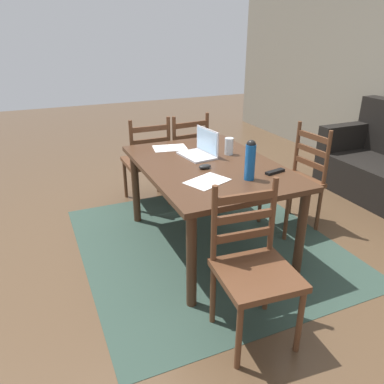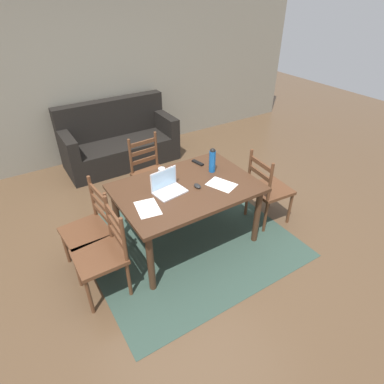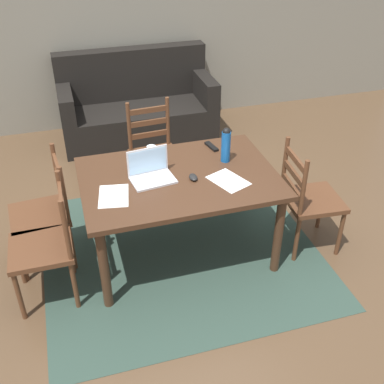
{
  "view_description": "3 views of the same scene",
  "coord_description": "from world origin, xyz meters",
  "px_view_note": "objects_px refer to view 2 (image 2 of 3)",
  "views": [
    {
      "loc": [
        2.57,
        -1.26,
        1.75
      ],
      "look_at": [
        -0.13,
        -0.09,
        0.46
      ],
      "focal_mm": 35.29,
      "sensor_mm": 36.0,
      "label": 1
    },
    {
      "loc": [
        -1.5,
        -2.48,
        2.6
      ],
      "look_at": [
        0.14,
        0.11,
        0.56
      ],
      "focal_mm": 30.09,
      "sensor_mm": 36.0,
      "label": 2
    },
    {
      "loc": [
        -0.78,
        -2.99,
        2.64
      ],
      "look_at": [
        0.11,
        0.03,
        0.56
      ],
      "focal_mm": 44.21,
      "sensor_mm": 36.0,
      "label": 3
    }
  ],
  "objects_px": {
    "water_bottle": "(212,160)",
    "chair_far_head": "(151,174)",
    "tv_remote": "(198,163)",
    "laptop": "(167,186)",
    "chair_left_far": "(89,230)",
    "drinking_glass": "(162,174)",
    "couch": "(119,142)",
    "chair_left_near": "(103,254)",
    "dining_table": "(186,193)",
    "chair_right_near": "(268,189)",
    "computer_mouse": "(197,186)"
  },
  "relations": [
    {
      "from": "chair_right_near",
      "to": "drinking_glass",
      "type": "distance_m",
      "value": 1.33
    },
    {
      "from": "water_bottle",
      "to": "tv_remote",
      "type": "height_order",
      "value": "water_bottle"
    },
    {
      "from": "dining_table",
      "to": "water_bottle",
      "type": "distance_m",
      "value": 0.5
    },
    {
      "from": "dining_table",
      "to": "computer_mouse",
      "type": "height_order",
      "value": "computer_mouse"
    },
    {
      "from": "drinking_glass",
      "to": "tv_remote",
      "type": "xyz_separation_m",
      "value": [
        0.54,
        0.1,
        -0.06
      ]
    },
    {
      "from": "drinking_glass",
      "to": "tv_remote",
      "type": "distance_m",
      "value": 0.55
    },
    {
      "from": "water_bottle",
      "to": "computer_mouse",
      "type": "relative_size",
      "value": 2.91
    },
    {
      "from": "drinking_glass",
      "to": "computer_mouse",
      "type": "distance_m",
      "value": 0.42
    },
    {
      "from": "laptop",
      "to": "tv_remote",
      "type": "relative_size",
      "value": 2.04
    },
    {
      "from": "chair_right_near",
      "to": "chair_left_far",
      "type": "bearing_deg",
      "value": 168.7
    },
    {
      "from": "couch",
      "to": "computer_mouse",
      "type": "height_order",
      "value": "couch"
    },
    {
      "from": "chair_left_near",
      "to": "computer_mouse",
      "type": "xyz_separation_m",
      "value": [
        1.13,
        0.13,
        0.3
      ]
    },
    {
      "from": "chair_left_near",
      "to": "laptop",
      "type": "relative_size",
      "value": 2.73
    },
    {
      "from": "chair_left_far",
      "to": "computer_mouse",
      "type": "xyz_separation_m",
      "value": [
        1.13,
        -0.29,
        0.3
      ]
    },
    {
      "from": "chair_right_near",
      "to": "tv_remote",
      "type": "bearing_deg",
      "value": 138.79
    },
    {
      "from": "chair_right_near",
      "to": "tv_remote",
      "type": "distance_m",
      "value": 0.92
    },
    {
      "from": "water_bottle",
      "to": "laptop",
      "type": "bearing_deg",
      "value": -172.18
    },
    {
      "from": "couch",
      "to": "tv_remote",
      "type": "bearing_deg",
      "value": -81.26
    },
    {
      "from": "laptop",
      "to": "water_bottle",
      "type": "bearing_deg",
      "value": 7.82
    },
    {
      "from": "dining_table",
      "to": "drinking_glass",
      "type": "relative_size",
      "value": 10.44
    },
    {
      "from": "chair_left_far",
      "to": "drinking_glass",
      "type": "height_order",
      "value": "chair_left_far"
    },
    {
      "from": "dining_table",
      "to": "chair_right_near",
      "type": "height_order",
      "value": "chair_right_near"
    },
    {
      "from": "chair_left_far",
      "to": "water_bottle",
      "type": "relative_size",
      "value": 3.26
    },
    {
      "from": "chair_left_near",
      "to": "laptop",
      "type": "height_order",
      "value": "laptop"
    },
    {
      "from": "dining_table",
      "to": "drinking_glass",
      "type": "bearing_deg",
      "value": 119.63
    },
    {
      "from": "chair_left_near",
      "to": "water_bottle",
      "type": "height_order",
      "value": "water_bottle"
    },
    {
      "from": "computer_mouse",
      "to": "tv_remote",
      "type": "height_order",
      "value": "computer_mouse"
    },
    {
      "from": "chair_far_head",
      "to": "computer_mouse",
      "type": "relative_size",
      "value": 9.5
    },
    {
      "from": "chair_left_near",
      "to": "couch",
      "type": "xyz_separation_m",
      "value": [
        1.13,
        2.5,
        -0.11
      ]
    },
    {
      "from": "laptop",
      "to": "dining_table",
      "type": "bearing_deg",
      "value": -9.0
    },
    {
      "from": "chair_right_near",
      "to": "couch",
      "type": "xyz_separation_m",
      "value": [
        -0.95,
        2.5,
        -0.11
      ]
    },
    {
      "from": "chair_far_head",
      "to": "tv_remote",
      "type": "distance_m",
      "value": 0.71
    },
    {
      "from": "laptop",
      "to": "water_bottle",
      "type": "distance_m",
      "value": 0.64
    },
    {
      "from": "chair_left_far",
      "to": "computer_mouse",
      "type": "distance_m",
      "value": 1.21
    },
    {
      "from": "dining_table",
      "to": "laptop",
      "type": "relative_size",
      "value": 4.32
    },
    {
      "from": "water_bottle",
      "to": "chair_right_near",
      "type": "bearing_deg",
      "value": -27.66
    },
    {
      "from": "chair_far_head",
      "to": "computer_mouse",
      "type": "distance_m",
      "value": 1.02
    },
    {
      "from": "chair_left_far",
      "to": "couch",
      "type": "height_order",
      "value": "couch"
    },
    {
      "from": "water_bottle",
      "to": "tv_remote",
      "type": "distance_m",
      "value": 0.29
    },
    {
      "from": "tv_remote",
      "to": "chair_far_head",
      "type": "bearing_deg",
      "value": 115.03
    },
    {
      "from": "chair_left_near",
      "to": "tv_remote",
      "type": "relative_size",
      "value": 5.59
    },
    {
      "from": "drinking_glass",
      "to": "tv_remote",
      "type": "relative_size",
      "value": 0.84
    },
    {
      "from": "chair_left_near",
      "to": "water_bottle",
      "type": "relative_size",
      "value": 3.26
    },
    {
      "from": "chair_far_head",
      "to": "couch",
      "type": "bearing_deg",
      "value": 86.21
    },
    {
      "from": "couch",
      "to": "chair_far_head",
      "type": "bearing_deg",
      "value": -93.79
    },
    {
      "from": "water_bottle",
      "to": "chair_far_head",
      "type": "bearing_deg",
      "value": 118.82
    },
    {
      "from": "couch",
      "to": "drinking_glass",
      "type": "distance_m",
      "value": 2.1
    },
    {
      "from": "chair_right_near",
      "to": "couch",
      "type": "bearing_deg",
      "value": 110.79
    },
    {
      "from": "water_bottle",
      "to": "dining_table",
      "type": "bearing_deg",
      "value": -164.04
    },
    {
      "from": "chair_right_near",
      "to": "laptop",
      "type": "height_order",
      "value": "laptop"
    }
  ]
}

